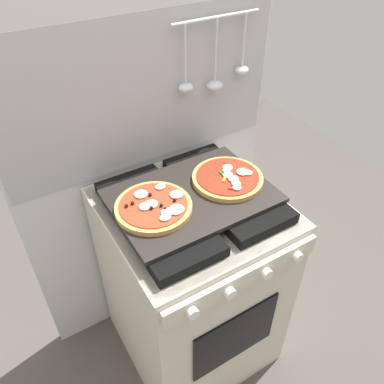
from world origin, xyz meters
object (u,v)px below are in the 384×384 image
object	(u,v)px
baking_tray	(192,196)
pizza_right	(227,177)
stove	(192,280)
pizza_left	(154,206)

from	to	relation	value
baking_tray	pizza_right	bearing A→B (deg)	1.24
pizza_right	stove	bearing A→B (deg)	-178.13
stove	pizza_right	size ratio (longest dim) A/B	3.57
baking_tray	pizza_left	bearing A→B (deg)	179.73
pizza_right	baking_tray	bearing A→B (deg)	-178.76
pizza_left	stove	bearing A→B (deg)	-0.92
baking_tray	pizza_right	size ratio (longest dim) A/B	2.14
stove	pizza_left	xyz separation A→B (m)	(-0.14, 0.00, 0.48)
stove	baking_tray	distance (m)	0.46
stove	baking_tray	world-z (taller)	baking_tray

